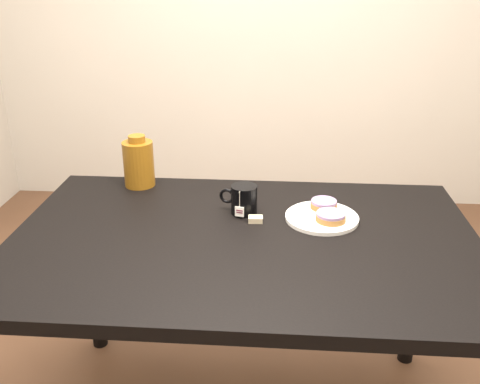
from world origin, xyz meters
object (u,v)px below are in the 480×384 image
(mug, at_px, (243,199))
(bagel_back, at_px, (324,204))
(table, at_px, (244,261))
(bagel_front, at_px, (331,217))
(bagel_package, at_px, (139,163))
(plate, at_px, (322,217))
(teabag_pouch, at_px, (256,219))

(mug, bearing_deg, bagel_back, 20.03)
(table, distance_m, mug, 0.21)
(mug, bearing_deg, bagel_front, 0.61)
(bagel_back, bearing_deg, bagel_front, -81.05)
(bagel_package, bearing_deg, mug, -27.94)
(plate, relative_size, mug, 1.72)
(mug, bearing_deg, table, -71.79)
(bagel_front, height_order, bagel_package, bagel_package)
(bagel_front, xyz_separation_m, mug, (-0.28, 0.06, 0.02))
(mug, xyz_separation_m, bagel_package, (-0.39, 0.21, 0.04))
(plate, xyz_separation_m, bagel_back, (0.01, 0.06, 0.02))
(mug, distance_m, teabag_pouch, 0.09)
(table, bearing_deg, bagel_package, 137.39)
(table, xyz_separation_m, bagel_package, (-0.41, 0.37, 0.17))
(bagel_back, relative_size, mug, 0.70)
(bagel_back, xyz_separation_m, mug, (-0.26, -0.03, 0.02))
(bagel_front, bearing_deg, bagel_package, 157.82)
(bagel_front, distance_m, teabag_pouch, 0.23)
(table, height_order, bagel_package, bagel_package)
(table, xyz_separation_m, bagel_front, (0.26, 0.10, 0.11))
(table, height_order, bagel_front, bagel_front)
(bagel_front, height_order, mug, mug)
(teabag_pouch, bearing_deg, bagel_front, 0.19)
(bagel_back, distance_m, bagel_package, 0.68)
(plate, xyz_separation_m, teabag_pouch, (-0.21, -0.03, 0.00))
(bagel_front, xyz_separation_m, bagel_package, (-0.67, 0.27, 0.06))
(plate, xyz_separation_m, bagel_front, (0.02, -0.03, 0.02))
(table, distance_m, teabag_pouch, 0.14)
(bagel_back, relative_size, bagel_front, 0.73)
(bagel_back, bearing_deg, bagel_package, 164.64)
(mug, xyz_separation_m, teabag_pouch, (0.04, -0.07, -0.04))
(bagel_back, relative_size, bagel_package, 0.50)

